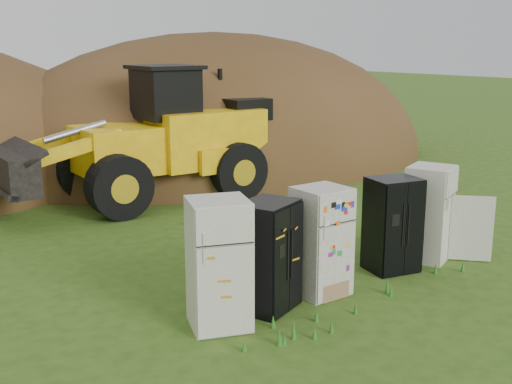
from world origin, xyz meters
TOP-DOWN VIEW (x-y plane):
  - ground at (0.00, 0.00)m, footprint 120.00×120.00m
  - fridge_leftmost at (-2.42, -0.04)m, footprint 1.04×1.02m
  - fridge_black_side at (-1.50, 0.03)m, footprint 1.06×0.95m
  - fridge_sticker at (-0.46, -0.01)m, footprint 0.80×0.74m
  - fridge_black_right at (1.28, 0.04)m, footprint 0.97×0.87m
  - fridge_open_door at (2.27, 0.04)m, footprint 1.01×0.98m
  - wheel_loader at (-0.05, 7.12)m, footprint 7.09×3.09m
  - dirt_mound_right at (5.08, 11.35)m, footprint 16.27×11.93m
  - dirt_mound_back at (0.04, 18.55)m, footprint 17.07×11.38m

SIDE VIEW (x-z plane):
  - ground at x=0.00m, z-range 0.00..0.00m
  - dirt_mound_right at x=5.08m, z-range -4.28..4.28m
  - dirt_mound_back at x=0.04m, z-range -2.92..2.92m
  - fridge_black_right at x=1.28m, z-range 0.00..1.66m
  - fridge_black_side at x=-1.50m, z-range 0.00..1.67m
  - fridge_sticker at x=-0.46m, z-range 0.00..1.74m
  - fridge_open_door at x=2.27m, z-range 0.00..1.75m
  - fridge_leftmost at x=-2.42m, z-range 0.00..1.85m
  - wheel_loader at x=-0.05m, z-range 0.00..3.38m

